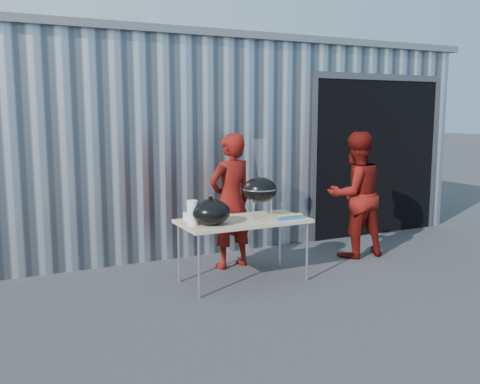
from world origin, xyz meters
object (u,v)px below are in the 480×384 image
folding_table (243,223)px  kettle_grill (260,182)px  person_cook (231,201)px  person_bystander (355,195)px

folding_table → kettle_grill: 0.52m
folding_table → person_cook: person_cook is taller
person_cook → person_bystander: bearing=160.5°
person_bystander → kettle_grill: bearing=13.5°
folding_table → person_cook: 0.65m
folding_table → person_bystander: person_bystander is taller
folding_table → person_cook: (0.13, 0.61, 0.16)m
kettle_grill → person_cook: size_ratio=0.53×
folding_table → kettle_grill: (0.24, 0.04, 0.47)m
kettle_grill → folding_table: bearing=-171.2°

